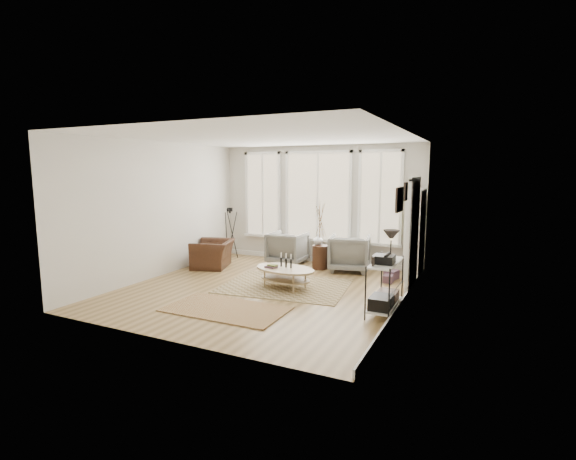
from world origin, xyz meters
The scene contains 17 objects.
room centered at (0.02, 0.03, 1.43)m, with size 5.50×5.54×2.90m.
bay_window centered at (0.00, 2.71, 1.61)m, with size 4.14×0.12×2.24m.
door centered at (2.57, 1.15, 1.12)m, with size 0.09×1.06×2.22m.
bookcase centered at (2.44, 2.23, 0.96)m, with size 0.31×0.85×2.06m.
low_shelf centered at (2.38, -0.30, 0.51)m, with size 0.38×1.08×1.30m.
wall_art centered at (2.58, -0.27, 1.88)m, with size 0.04×0.88×0.44m.
rug_main centered at (0.26, 0.35, 0.01)m, with size 2.43×1.82×0.01m, color brown.
rug_runner centered at (-0.01, -1.34, 0.01)m, with size 2.00×1.11×0.01m, color brown.
coffee_table centered at (0.29, 0.25, 0.31)m, with size 1.40×1.03×0.58m.
armchair_left centered at (-0.58, 2.21, 0.40)m, with size 0.85×0.87×0.80m, color slate.
armchair_right centered at (1.02, 2.17, 0.41)m, with size 0.88×0.91×0.83m, color slate.
side_table centered at (0.33, 2.07, 0.74)m, with size 0.37×0.37×1.55m.
vase centered at (0.23, 2.18, 0.67)m, with size 0.23×0.23×0.24m, color silver.
accent_chair centered at (-2.02, 1.11, 0.32)m, with size 0.87×0.99×0.64m, color #3B1F13.
tripod_camera centered at (-2.25, 2.20, 0.61)m, with size 0.47×0.47×1.33m.
book_stack_near centered at (2.05, 1.83, 0.10)m, with size 0.24×0.30×0.19m, color brown.
book_stack_far centered at (2.05, 1.53, 0.08)m, with size 0.19×0.24×0.16m, color brown.
Camera 1 is at (3.80, -6.90, 2.29)m, focal length 26.00 mm.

